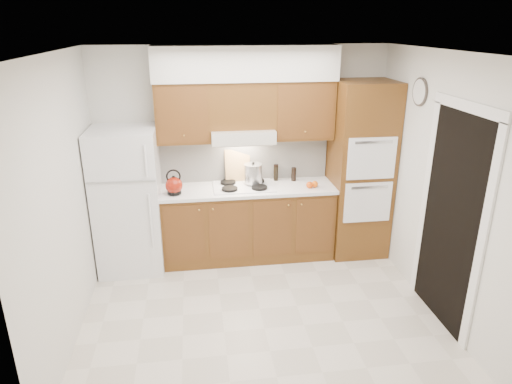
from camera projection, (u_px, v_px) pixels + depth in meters
floor at (260, 309)px, 4.81m from camera, size 3.60×3.60×0.00m
ceiling at (261, 52)px, 3.90m from camera, size 3.60×3.60×0.00m
wall_back at (243, 152)px, 5.75m from camera, size 3.60×0.02×2.60m
wall_left at (64, 203)px, 4.12m from camera, size 0.02×3.00×2.60m
wall_right at (437, 185)px, 4.59m from camera, size 0.02×3.00×2.60m
fridge at (128, 201)px, 5.39m from camera, size 0.75×0.72×1.72m
base_cabinets at (248, 223)px, 5.77m from camera, size 2.11×0.60×0.90m
countertop at (248, 189)px, 5.60m from camera, size 2.13×0.62×0.04m
backsplash at (245, 159)px, 5.77m from camera, size 2.11×0.03×0.56m
oven_cabinet at (360, 170)px, 5.70m from camera, size 0.70×0.65×2.20m
upper_cab_left at (183, 113)px, 5.31m from camera, size 0.63×0.33×0.70m
upper_cab_right at (303, 110)px, 5.50m from camera, size 0.73×0.33×0.70m
range_hood at (242, 135)px, 5.44m from camera, size 0.75×0.45×0.15m
upper_cab_over_hood at (242, 105)px, 5.37m from camera, size 0.75×0.33×0.55m
soffit at (246, 63)px, 5.20m from camera, size 2.13×0.36×0.40m
cooktop at (244, 186)px, 5.60m from camera, size 0.74×0.50×0.01m
doorway at (450, 222)px, 4.35m from camera, size 0.02×0.90×2.10m
wall_clock at (420, 92)px, 4.80m from camera, size 0.02×0.30×0.30m
kettle at (174, 185)px, 5.32m from camera, size 0.24×0.24×0.20m
cutting_board at (238, 166)px, 5.74m from camera, size 0.32×0.13×0.42m
stock_pot at (253, 174)px, 5.62m from camera, size 0.28×0.28×0.23m
condiment_a at (276, 172)px, 5.82m from camera, size 0.07×0.07×0.21m
condiment_b at (276, 174)px, 5.80m from camera, size 0.06×0.06×0.18m
condiment_c at (294, 174)px, 5.79m from camera, size 0.07×0.07×0.17m
orange_near at (310, 185)px, 5.55m from camera, size 0.11×0.11×0.08m
orange_far at (315, 184)px, 5.58m from camera, size 0.10×0.10×0.08m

